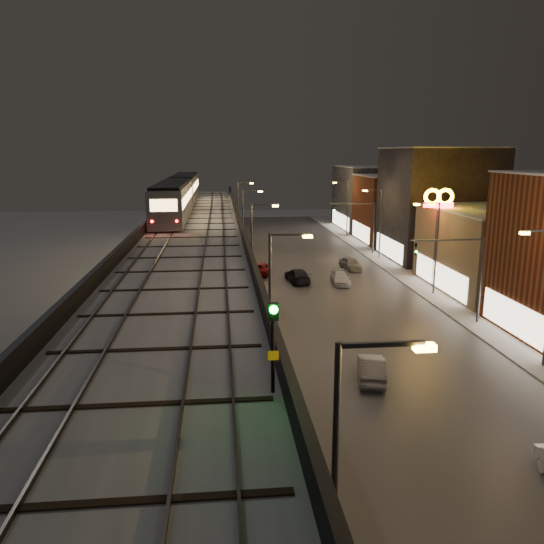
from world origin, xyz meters
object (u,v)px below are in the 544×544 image
subway_train (180,193)px  car_mid_silver (260,269)px  rail_signal (273,330)px  car_near_white (371,369)px  car_onc_white (340,279)px  car_onc_red (350,264)px  car_mid_dark (297,276)px

subway_train → car_mid_silver: 15.19m
subway_train → car_mid_silver: subway_train is taller
rail_signal → subway_train: bearing=96.9°
car_mid_silver → rail_signal: bearing=98.6°
car_near_white → car_mid_silver: car_near_white is taller
rail_signal → car_onc_white: rail_signal is taller
subway_train → car_mid_silver: size_ratio=8.28×
car_near_white → car_onc_red: 31.21m
car_near_white → car_mid_silver: 29.53m
rail_signal → car_mid_silver: size_ratio=0.58×
subway_train → car_mid_dark: size_ratio=8.17×
car_near_white → car_onc_white: 24.02m
subway_train → car_onc_red: size_ratio=9.44×
subway_train → car_mid_silver: (9.36, -9.01, -7.87)m
car_mid_dark → subway_train: bearing=-51.4°
car_mid_silver → car_onc_red: bearing=-160.1°
subway_train → rail_signal: bearing=-83.1°
car_mid_silver → car_onc_white: bearing=158.4°
subway_train → car_near_white: subway_train is taller
rail_signal → car_near_white: 18.41m
subway_train → rail_signal: 53.45m
car_near_white → car_mid_silver: bearing=-68.3°
car_mid_silver → car_onc_red: car_onc_red is taller
rail_signal → car_near_white: bearing=63.3°
car_mid_dark → car_onc_red: size_ratio=1.16×
car_mid_silver → car_mid_dark: (3.66, -4.14, 0.04)m
car_near_white → car_mid_silver: size_ratio=0.92×
subway_train → rail_signal: size_ratio=14.19×
car_mid_dark → car_onc_white: 4.54m
car_onc_white → car_onc_red: car_onc_red is taller
car_onc_red → car_onc_white: bearing=-120.1°
subway_train → car_onc_white: subway_train is taller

